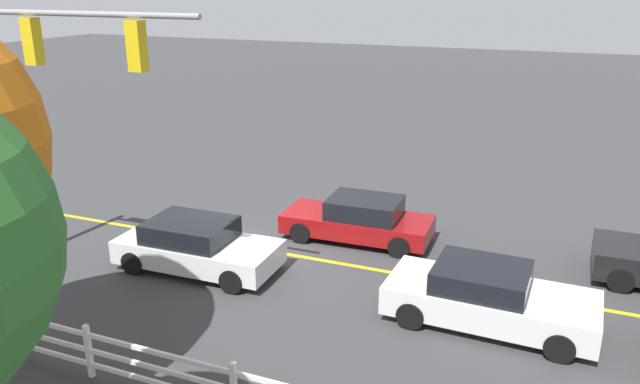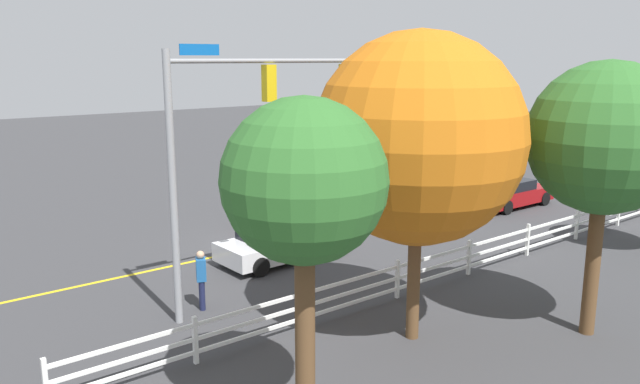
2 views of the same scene
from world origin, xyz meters
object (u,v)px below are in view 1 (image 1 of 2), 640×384
object	(u,v)px
car_0	(359,220)
pedestrian	(16,244)
car_2	(196,246)
car_4	(488,297)

from	to	relation	value
car_0	pedestrian	distance (m)	9.46
car_0	pedestrian	bearing A→B (deg)	35.44
car_0	car_2	size ratio (longest dim) A/B	1.01
car_2	car_4	size ratio (longest dim) A/B	0.94
car_0	car_4	xyz separation A→B (m)	(-4.27, 3.49, 0.02)
car_4	pedestrian	xyz separation A→B (m)	(11.80, 2.24, 0.26)
car_2	pedestrian	bearing A→B (deg)	-153.74
car_4	pedestrian	size ratio (longest dim) A/B	2.78
car_0	pedestrian	world-z (taller)	pedestrian
car_4	pedestrian	world-z (taller)	pedestrian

